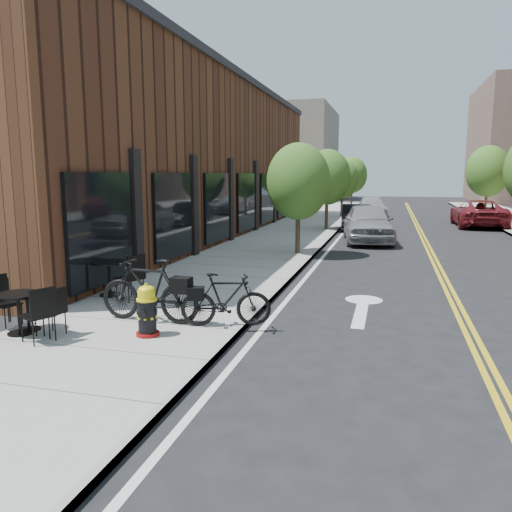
% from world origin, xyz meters
% --- Properties ---
extents(ground, '(120.00, 120.00, 0.00)m').
position_xyz_m(ground, '(0.00, 0.00, 0.00)').
color(ground, black).
rests_on(ground, ground).
extents(sidewalk_near, '(4.00, 70.00, 0.12)m').
position_xyz_m(sidewalk_near, '(-2.00, 10.00, 0.06)').
color(sidewalk_near, '#9E9B93').
rests_on(sidewalk_near, ground).
extents(building_near, '(5.00, 28.00, 7.00)m').
position_xyz_m(building_near, '(-6.50, 14.00, 3.50)').
color(building_near, '#412315').
rests_on(building_near, ground).
extents(bg_building_left, '(8.00, 14.00, 10.00)m').
position_xyz_m(bg_building_left, '(-8.00, 48.00, 5.00)').
color(bg_building_left, '#726656').
rests_on(bg_building_left, ground).
extents(tree_near_a, '(2.20, 2.20, 3.81)m').
position_xyz_m(tree_near_a, '(-0.60, 9.00, 2.60)').
color(tree_near_a, '#382B1E').
rests_on(tree_near_a, sidewalk_near).
extents(tree_near_b, '(2.30, 2.30, 3.98)m').
position_xyz_m(tree_near_b, '(-0.60, 17.00, 2.71)').
color(tree_near_b, '#382B1E').
rests_on(tree_near_b, sidewalk_near).
extents(tree_near_c, '(2.10, 2.10, 3.67)m').
position_xyz_m(tree_near_c, '(-0.60, 25.00, 2.53)').
color(tree_near_c, '#382B1E').
rests_on(tree_near_c, sidewalk_near).
extents(tree_near_d, '(2.40, 2.40, 4.11)m').
position_xyz_m(tree_near_d, '(-0.60, 33.00, 2.79)').
color(tree_near_d, '#382B1E').
rests_on(tree_near_d, sidewalk_near).
extents(tree_far_c, '(2.80, 2.80, 4.62)m').
position_xyz_m(tree_far_c, '(8.60, 28.00, 3.06)').
color(tree_far_c, '#382B1E').
rests_on(tree_far_c, sidewalk_far).
extents(fire_hydrant, '(0.48, 0.48, 0.91)m').
position_xyz_m(fire_hydrant, '(-1.43, -0.68, 0.55)').
color(fire_hydrant, maroon).
rests_on(fire_hydrant, sidewalk_near).
extents(bicycle_left, '(2.02, 0.64, 1.20)m').
position_xyz_m(bicycle_left, '(-1.76, 0.07, 0.72)').
color(bicycle_left, black).
rests_on(bicycle_left, sidewalk_near).
extents(bicycle_right, '(1.70, 0.91, 0.98)m').
position_xyz_m(bicycle_right, '(-0.30, 0.19, 0.61)').
color(bicycle_right, black).
rests_on(bicycle_right, sidewalk_near).
extents(bistro_set_a, '(1.75, 1.09, 0.93)m').
position_xyz_m(bistro_set_a, '(-3.60, -1.17, 0.59)').
color(bistro_set_a, black).
rests_on(bistro_set_a, sidewalk_near).
extents(bistro_set_b, '(1.60, 0.81, 0.84)m').
position_xyz_m(bistro_set_b, '(-3.60, -0.96, 0.54)').
color(bistro_set_b, black).
rests_on(bistro_set_b, sidewalk_near).
extents(bistro_set_c, '(1.93, 1.13, 1.02)m').
position_xyz_m(bistro_set_c, '(-3.60, 1.71, 0.63)').
color(bistro_set_c, black).
rests_on(bistro_set_c, sidewalk_near).
extents(parked_car_a, '(2.52, 5.00, 1.64)m').
position_xyz_m(parked_car_a, '(1.60, 13.51, 0.82)').
color(parked_car_a, gray).
rests_on(parked_car_a, ground).
extents(parked_car_b, '(1.63, 4.06, 1.31)m').
position_xyz_m(parked_car_b, '(0.80, 18.15, 0.66)').
color(parked_car_b, black).
rests_on(parked_car_b, ground).
extents(parked_car_c, '(2.35, 4.70, 1.31)m').
position_xyz_m(parked_car_c, '(1.23, 27.48, 0.66)').
color(parked_car_c, '#A0A0A4').
rests_on(parked_car_c, ground).
extents(parked_car_far, '(2.49, 5.34, 1.48)m').
position_xyz_m(parked_car_far, '(7.18, 21.51, 0.74)').
color(parked_car_far, maroon).
rests_on(parked_car_far, ground).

